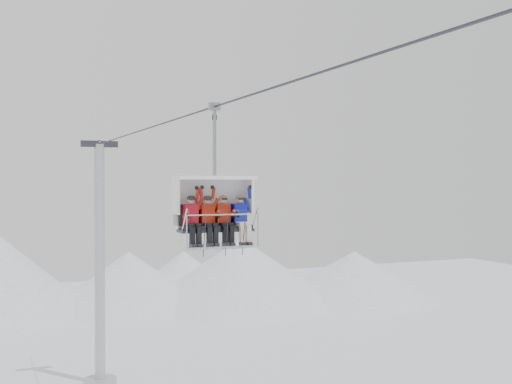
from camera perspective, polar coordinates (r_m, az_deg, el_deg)
name	(u,v)px	position (r m, az deg, el deg)	size (l,w,h in m)	color
ridgeline	(40,282)	(56.78, -18.65, -7.62)	(72.00, 21.00, 7.00)	white
lift_tower_right	(100,280)	(36.83, -13.71, -7.60)	(2.00, 1.80, 13.48)	#AFB2B6
haul_cable	(256,93)	(15.31, 0.00, 8.77)	(0.06, 0.06, 50.00)	#303036
chairlift_carrier	(213,202)	(18.02, -3.82, -0.88)	(2.23, 1.17, 3.98)	black
skier_far_left	(192,219)	(17.52, -5.71, -2.44)	(0.38, 1.69, 1.54)	red
skier_center_left	(209,219)	(17.67, -4.23, -2.42)	(0.38, 1.69, 1.52)	#A81F0D
skier_center_right	(224,219)	(17.83, -2.84, -2.38)	(0.38, 1.69, 1.54)	#A62210
skier_far_right	(241,218)	(18.01, -1.33, -2.35)	(0.38, 1.69, 1.54)	#151FA4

